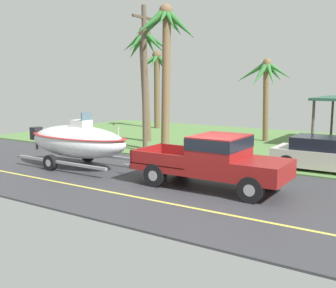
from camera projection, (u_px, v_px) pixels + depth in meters
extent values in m
cube|color=#38383D|center=(203.00, 192.00, 13.37)|extent=(36.00, 8.00, 0.06)
cube|color=#567F42|center=(296.00, 147.00, 22.48)|extent=(36.00, 14.00, 0.11)
cube|color=#DBCC4C|center=(174.00, 204.00, 11.87)|extent=(34.20, 0.12, 0.01)
cube|color=maroon|center=(209.00, 170.00, 13.65)|extent=(5.27, 1.94, 0.22)
cube|color=maroon|center=(264.00, 167.00, 12.58)|extent=(1.48, 1.94, 0.38)
cube|color=maroon|center=(220.00, 152.00, 13.35)|extent=(1.58, 1.94, 1.08)
cube|color=black|center=(220.00, 142.00, 13.31)|extent=(1.60, 1.96, 0.38)
cube|color=#621111|center=(171.00, 161.00, 14.45)|extent=(2.22, 1.94, 0.04)
cube|color=maroon|center=(185.00, 152.00, 15.20)|extent=(2.22, 0.08, 0.45)
cube|color=maroon|center=(156.00, 160.00, 13.65)|extent=(2.22, 0.08, 0.45)
cube|color=maroon|center=(147.00, 153.00, 15.00)|extent=(0.08, 1.94, 0.45)
cube|color=#333338|center=(145.00, 163.00, 15.11)|extent=(0.12, 1.75, 0.16)
sphere|color=#B2B2B7|center=(142.00, 161.00, 15.17)|extent=(0.10, 0.10, 0.10)
cylinder|color=black|center=(270.00, 178.00, 13.41)|extent=(0.80, 0.28, 0.80)
cylinder|color=#9E9EA3|center=(270.00, 178.00, 13.41)|extent=(0.36, 0.29, 0.36)
cylinder|color=black|center=(251.00, 190.00, 11.99)|extent=(0.80, 0.28, 0.80)
cylinder|color=#9E9EA3|center=(251.00, 190.00, 11.99)|extent=(0.36, 0.29, 0.36)
cylinder|color=black|center=(181.00, 166.00, 15.28)|extent=(0.80, 0.28, 0.80)
cylinder|color=#9E9EA3|center=(181.00, 166.00, 15.28)|extent=(0.36, 0.29, 0.36)
cylinder|color=black|center=(155.00, 175.00, 13.86)|extent=(0.80, 0.28, 0.80)
cylinder|color=#9E9EA3|center=(155.00, 175.00, 13.86)|extent=(0.36, 0.29, 0.36)
cube|color=gray|center=(133.00, 166.00, 15.45)|extent=(0.90, 0.10, 0.08)
cube|color=gray|center=(95.00, 155.00, 17.86)|extent=(4.95, 0.12, 0.10)
cube|color=gray|center=(60.00, 162.00, 16.18)|extent=(4.95, 0.12, 0.10)
cylinder|color=black|center=(88.00, 155.00, 18.19)|extent=(0.64, 0.22, 0.64)
cylinder|color=#9E9EA3|center=(88.00, 155.00, 18.19)|extent=(0.29, 0.23, 0.29)
cylinder|color=black|center=(50.00, 163.00, 16.41)|extent=(0.64, 0.22, 0.64)
cylinder|color=#9E9EA3|center=(50.00, 163.00, 16.41)|extent=(0.29, 0.23, 0.29)
ellipsoid|color=silver|center=(78.00, 141.00, 16.91)|extent=(4.96, 1.98, 1.33)
ellipsoid|color=#B22626|center=(77.00, 136.00, 16.88)|extent=(5.06, 2.02, 0.12)
cube|color=silver|center=(81.00, 128.00, 16.69)|extent=(0.70, 0.60, 0.65)
cube|color=slate|center=(86.00, 117.00, 16.46)|extent=(0.06, 0.56, 0.36)
cube|color=black|center=(36.00, 133.00, 18.29)|extent=(0.36, 0.44, 0.56)
cylinder|color=#4C4C51|center=(37.00, 141.00, 18.35)|extent=(0.12, 0.12, 0.73)
cylinder|color=silver|center=(119.00, 133.00, 15.63)|extent=(0.04, 0.04, 0.50)
cube|color=beige|center=(331.00, 159.00, 16.15)|extent=(4.46, 1.86, 0.70)
cube|color=black|center=(326.00, 143.00, 16.18)|extent=(2.50, 1.71, 0.50)
cylinder|color=black|center=(298.00, 157.00, 17.69)|extent=(0.66, 0.22, 0.66)
cylinder|color=#9E9EA3|center=(298.00, 157.00, 17.69)|extent=(0.30, 0.23, 0.30)
cylinder|color=black|center=(287.00, 163.00, 16.30)|extent=(0.66, 0.22, 0.66)
cylinder|color=#9E9EA3|center=(287.00, 163.00, 16.30)|extent=(0.30, 0.23, 0.30)
cylinder|color=#4C4238|center=(332.00, 118.00, 25.44)|extent=(0.14, 0.14, 2.59)
cylinder|color=#4C4238|center=(313.00, 125.00, 21.41)|extent=(0.14, 0.14, 2.59)
cylinder|color=brown|center=(157.00, 92.00, 30.75)|extent=(0.44, 0.46, 5.55)
cone|color=#2D6B2D|center=(164.00, 63.00, 30.07)|extent=(1.59, 0.40, 1.45)
cone|color=#2D6B2D|center=(163.00, 65.00, 30.69)|extent=(0.98, 1.40, 1.69)
cone|color=#2D6B2D|center=(157.00, 67.00, 31.17)|extent=(1.29, 1.72, 1.88)
cone|color=#2D6B2D|center=(149.00, 62.00, 30.71)|extent=(1.57, 0.51, 1.27)
cone|color=#2D6B2D|center=(149.00, 61.00, 30.06)|extent=(0.95, 1.48, 1.11)
cone|color=#2D6B2D|center=(154.00, 61.00, 29.64)|extent=(0.89, 1.76, 1.21)
sphere|color=brown|center=(157.00, 55.00, 30.33)|extent=(0.70, 0.70, 0.70)
cylinder|color=brown|center=(145.00, 88.00, 23.60)|extent=(0.43, 0.86, 6.40)
cone|color=#2D6B2D|center=(155.00, 43.00, 22.92)|extent=(1.59, 0.54, 1.50)
cone|color=#2D6B2D|center=(157.00, 42.00, 23.41)|extent=(1.34, 1.50, 1.31)
cone|color=#2D6B2D|center=(150.00, 43.00, 23.69)|extent=(0.48, 1.41, 1.42)
cone|color=#2D6B2D|center=(137.00, 46.00, 23.85)|extent=(1.95, 1.03, 1.75)
cone|color=#2D6B2D|center=(134.00, 42.00, 23.33)|extent=(1.54, 0.87, 1.32)
cone|color=#2D6B2D|center=(137.00, 42.00, 22.76)|extent=(0.68, 1.56, 1.45)
cone|color=#2D6B2D|center=(143.00, 46.00, 22.65)|extent=(0.98, 1.46, 1.81)
sphere|color=brown|center=(145.00, 32.00, 23.11)|extent=(0.69, 0.69, 0.69)
cylinder|color=brown|center=(266.00, 103.00, 23.88)|extent=(0.33, 0.64, 4.68)
cone|color=#387A38|center=(279.00, 71.00, 23.17)|extent=(1.66, 0.39, 1.21)
cone|color=#387A38|center=(274.00, 72.00, 23.80)|extent=(1.11, 1.35, 1.33)
cone|color=#387A38|center=(266.00, 76.00, 24.40)|extent=(1.03, 1.81, 1.75)
cone|color=#387A38|center=(252.00, 73.00, 24.12)|extent=(2.06, 0.34, 1.39)
cone|color=#387A38|center=(260.00, 74.00, 23.25)|extent=(0.90, 1.60, 1.61)
cone|color=#387A38|center=(271.00, 74.00, 23.05)|extent=(1.16, 1.29, 1.53)
sphere|color=brown|center=(267.00, 63.00, 23.53)|extent=(0.53, 0.53, 0.53)
cylinder|color=brown|center=(166.00, 84.00, 19.94)|extent=(0.41, 0.60, 6.97)
cone|color=#2D6B2D|center=(180.00, 24.00, 19.19)|extent=(1.86, 0.66, 1.71)
cone|color=#2D6B2D|center=(178.00, 22.00, 19.50)|extent=(1.48, 1.18, 1.38)
cone|color=#2D6B2D|center=(174.00, 23.00, 19.81)|extent=(0.80, 1.38, 1.39)
cone|color=#2D6B2D|center=(166.00, 23.00, 20.36)|extent=(1.31, 1.73, 1.13)
cone|color=#2D6B2D|center=(154.00, 22.00, 20.17)|extent=(2.07, 0.93, 1.27)
cone|color=#2D6B2D|center=(151.00, 27.00, 19.69)|extent=(1.73, 0.93, 1.72)
cone|color=#2D6B2D|center=(151.00, 22.00, 19.13)|extent=(1.29, 1.86, 1.56)
cone|color=#2D6B2D|center=(163.00, 17.00, 18.92)|extent=(0.72, 1.36, 1.05)
cone|color=#2D6B2D|center=(170.00, 20.00, 18.88)|extent=(1.38, 1.16, 1.32)
sphere|color=brown|center=(166.00, 11.00, 19.42)|extent=(0.65, 0.65, 0.65)
cylinder|color=brown|center=(144.00, 80.00, 20.19)|extent=(0.24, 0.24, 7.27)
cube|color=brown|center=(144.00, 18.00, 19.73)|extent=(0.10, 1.80, 0.12)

